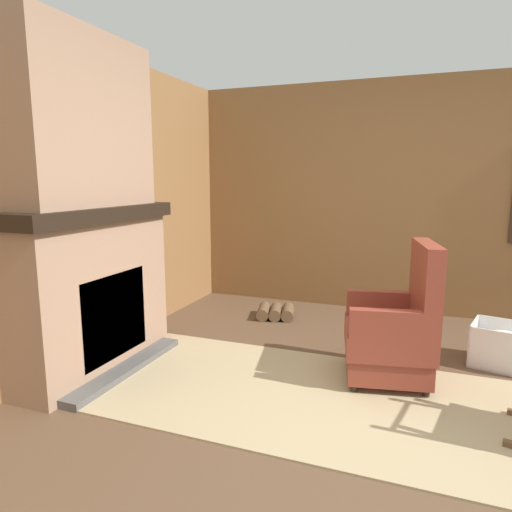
{
  "coord_description": "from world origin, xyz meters",
  "views": [
    {
      "loc": [
        0.16,
        -2.77,
        1.51
      ],
      "look_at": [
        -1.09,
        0.49,
        0.9
      ],
      "focal_mm": 32.0,
      "sensor_mm": 36.0,
      "label": 1
    }
  ],
  "objects_px": {
    "armchair": "(395,332)",
    "storage_case": "(99,196)",
    "firewood_stack": "(276,312)",
    "laundry_basket": "(504,346)",
    "oil_lamp_vase": "(19,197)"
  },
  "relations": [
    {
      "from": "armchair",
      "to": "firewood_stack",
      "type": "xyz_separation_m",
      "value": [
        -1.31,
        1.16,
        -0.31
      ]
    },
    {
      "from": "firewood_stack",
      "to": "storage_case",
      "type": "relative_size",
      "value": 1.8
    },
    {
      "from": "oil_lamp_vase",
      "to": "firewood_stack",
      "type": "bearing_deg",
      "value": 67.52
    },
    {
      "from": "laundry_basket",
      "to": "storage_case",
      "type": "bearing_deg",
      "value": -161.96
    },
    {
      "from": "storage_case",
      "to": "firewood_stack",
      "type": "bearing_deg",
      "value": 58.57
    },
    {
      "from": "firewood_stack",
      "to": "oil_lamp_vase",
      "type": "xyz_separation_m",
      "value": [
        -0.96,
        -2.33,
        1.32
      ]
    },
    {
      "from": "laundry_basket",
      "to": "oil_lamp_vase",
      "type": "relative_size",
      "value": 2.07
    },
    {
      "from": "storage_case",
      "to": "armchair",
      "type": "bearing_deg",
      "value": 10.42
    },
    {
      "from": "oil_lamp_vase",
      "to": "storage_case",
      "type": "xyz_separation_m",
      "value": [
        0.0,
        0.75,
        -0.03
      ]
    },
    {
      "from": "armchair",
      "to": "storage_case",
      "type": "relative_size",
      "value": 4.08
    },
    {
      "from": "firewood_stack",
      "to": "laundry_basket",
      "type": "height_order",
      "value": "laundry_basket"
    },
    {
      "from": "laundry_basket",
      "to": "oil_lamp_vase",
      "type": "distance_m",
      "value": 3.75
    },
    {
      "from": "storage_case",
      "to": "oil_lamp_vase",
      "type": "bearing_deg",
      "value": -90.01
    },
    {
      "from": "firewood_stack",
      "to": "oil_lamp_vase",
      "type": "height_order",
      "value": "oil_lamp_vase"
    },
    {
      "from": "firewood_stack",
      "to": "laundry_basket",
      "type": "distance_m",
      "value": 2.2
    }
  ]
}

